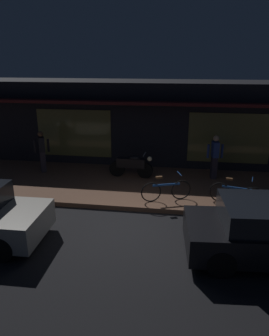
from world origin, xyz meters
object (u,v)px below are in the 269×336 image
bicycle_parked (236,194)px  person_photographer (42,151)px  bicycle_extra (166,190)px  person_bystander (215,156)px  motorcycle (132,165)px

bicycle_parked → person_photographer: 7.57m
bicycle_extra → person_bystander: bearing=54.5°
motorcycle → person_photographer: 3.68m
person_bystander → bicycle_extra: bearing=-125.5°
bicycle_extra → person_photographer: (-5.08, 2.12, 0.52)m
bicycle_parked → person_photographer: bearing=164.0°
bicycle_parked → person_bystander: (-0.50, 2.32, 0.52)m
person_photographer → person_bystander: (6.77, 0.24, 0.00)m
person_photographer → motorcycle: bearing=-2.1°
bicycle_extra → bicycle_parked: bearing=0.9°
bicycle_parked → bicycle_extra: 2.18m
motorcycle → bicycle_extra: motorcycle is taller
motorcycle → bicycle_parked: bearing=-28.4°
motorcycle → bicycle_parked: (3.61, -1.95, -0.14)m
motorcycle → person_photographer: bearing=177.9°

